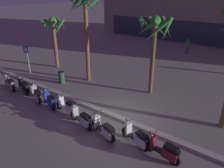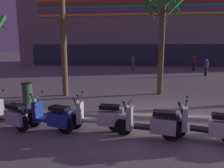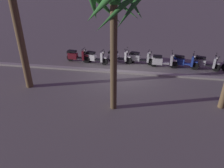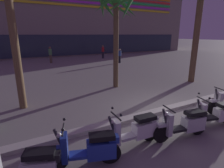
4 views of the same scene
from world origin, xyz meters
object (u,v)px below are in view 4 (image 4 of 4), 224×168
at_px(scooter_silver_mid_front, 26,168).
at_px(pedestrian_strolling_near_curb, 50,54).
at_px(scooter_white_gap_after_mid, 217,114).
at_px(palm_tree_by_mall_entrance, 200,8).
at_px(scooter_white_last_in_row, 136,130).
at_px(palm_tree_near_sign, 116,15).
at_px(scooter_blue_tail_end, 90,149).
at_px(pedestrian_by_palm_tree, 103,51).
at_px(pedestrian_window_shopping, 120,56).
at_px(scooter_silver_mid_centre, 185,124).

relative_size(scooter_silver_mid_front, pedestrian_strolling_near_curb, 0.96).
height_order(scooter_white_gap_after_mid, palm_tree_by_mall_entrance, palm_tree_by_mall_entrance).
xyz_separation_m(scooter_white_last_in_row, palm_tree_near_sign, (2.46, 5.41, 3.60)).
xyz_separation_m(scooter_white_gap_after_mid, palm_tree_by_mall_entrance, (4.42, 4.46, 4.14)).
bearing_deg(scooter_blue_tail_end, pedestrian_by_palm_tree, 63.10).
distance_m(palm_tree_by_mall_entrance, pedestrian_window_shopping, 10.05).
distance_m(scooter_white_gap_after_mid, palm_tree_by_mall_entrance, 7.53).
distance_m(scooter_silver_mid_front, pedestrian_by_palm_tree, 20.95).
height_order(scooter_white_gap_after_mid, pedestrian_strolling_near_curb, pedestrian_strolling_near_curb).
height_order(scooter_white_last_in_row, scooter_silver_mid_centre, scooter_white_last_in_row).
height_order(palm_tree_near_sign, pedestrian_by_palm_tree, palm_tree_near_sign).
height_order(scooter_silver_mid_centre, pedestrian_strolling_near_curb, pedestrian_strolling_near_curb).
bearing_deg(scooter_silver_mid_centre, pedestrian_by_palm_tree, 71.31).
relative_size(scooter_silver_mid_centre, palm_tree_near_sign, 0.35).
bearing_deg(scooter_silver_mid_front, pedestrian_by_palm_tree, 59.75).
xyz_separation_m(scooter_white_gap_after_mid, pedestrian_window_shopping, (4.46, 13.78, 0.36)).
bearing_deg(palm_tree_by_mall_entrance, pedestrian_by_palm_tree, 88.98).
height_order(palm_tree_near_sign, pedestrian_window_shopping, palm_tree_near_sign).
xyz_separation_m(scooter_silver_mid_front, palm_tree_near_sign, (5.27, 5.56, 3.60)).
xyz_separation_m(scooter_blue_tail_end, scooter_white_gap_after_mid, (4.52, -0.25, -0.00)).
relative_size(palm_tree_by_mall_entrance, palm_tree_near_sign, 1.17).
bearing_deg(pedestrian_strolling_near_curb, scooter_white_gap_after_mid, -82.88).
bearing_deg(pedestrian_by_palm_tree, scooter_white_last_in_row, -113.35).
bearing_deg(scooter_white_gap_after_mid, pedestrian_strolling_near_curb, 97.12).
bearing_deg(scooter_white_last_in_row, pedestrian_strolling_near_curb, 86.96).
xyz_separation_m(scooter_blue_tail_end, palm_tree_by_mall_entrance, (8.94, 4.21, 4.14)).
height_order(scooter_white_last_in_row, palm_tree_by_mall_entrance, palm_tree_by_mall_entrance).
distance_m(scooter_white_last_in_row, pedestrian_by_palm_tree, 19.54).
xyz_separation_m(scooter_silver_mid_centre, pedestrian_strolling_near_curb, (-0.64, 17.39, 0.50)).
bearing_deg(pedestrian_window_shopping, palm_tree_near_sign, -122.53).
bearing_deg(pedestrian_by_palm_tree, pedestrian_window_shopping, -92.66).
xyz_separation_m(scooter_silver_mid_centre, scooter_white_gap_after_mid, (1.54, -0.02, -0.00)).
bearing_deg(scooter_silver_mid_front, scooter_silver_mid_centre, -3.28).
relative_size(scooter_silver_mid_front, scooter_white_last_in_row, 0.92).
xyz_separation_m(scooter_blue_tail_end, palm_tree_near_sign, (3.90, 5.57, 3.61)).
distance_m(scooter_silver_mid_centre, palm_tree_by_mall_entrance, 8.51).
bearing_deg(scooter_silver_mid_front, pedestrian_strolling_near_curb, 77.79).
height_order(scooter_silver_mid_front, pedestrian_window_shopping, pedestrian_window_shopping).
bearing_deg(pedestrian_strolling_near_curb, scooter_blue_tail_end, -97.78).
xyz_separation_m(palm_tree_by_mall_entrance, pedestrian_strolling_near_curb, (-6.59, 12.94, -3.64)).
xyz_separation_m(scooter_blue_tail_end, scooter_white_last_in_row, (1.44, 0.17, 0.01)).
height_order(scooter_white_last_in_row, pedestrian_by_palm_tree, pedestrian_by_palm_tree).
relative_size(scooter_white_gap_after_mid, palm_tree_near_sign, 0.35).
height_order(scooter_white_last_in_row, scooter_white_gap_after_mid, same).
height_order(scooter_silver_mid_front, scooter_silver_mid_centre, scooter_silver_mid_front).
relative_size(scooter_silver_mid_centre, scooter_white_gap_after_mid, 1.01).
bearing_deg(palm_tree_by_mall_entrance, scooter_white_last_in_row, -151.65).
bearing_deg(pedestrian_strolling_near_curb, palm_tree_near_sign, -82.34).
relative_size(scooter_silver_mid_centre, palm_tree_by_mall_entrance, 0.30).
height_order(pedestrian_strolling_near_curb, pedestrian_window_shopping, pedestrian_strolling_near_curb).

